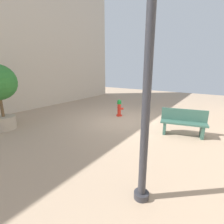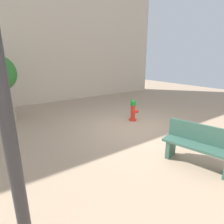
{
  "view_description": "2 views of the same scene",
  "coord_description": "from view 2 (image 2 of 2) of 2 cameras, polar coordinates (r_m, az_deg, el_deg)",
  "views": [
    {
      "loc": [
        -3.59,
        6.41,
        2.35
      ],
      "look_at": [
        0.23,
        0.77,
        0.56
      ],
      "focal_mm": 26.28,
      "sensor_mm": 36.0,
      "label": 1
    },
    {
      "loc": [
        -4.52,
        4.08,
        2.39
      ],
      "look_at": [
        0.23,
        0.76,
        0.68
      ],
      "focal_mm": 29.16,
      "sensor_mm": 36.0,
      "label": 2
    }
  ],
  "objects": [
    {
      "name": "ground_plane",
      "position": [
        6.54,
        6.68,
        -5.15
      ],
      "size": [
        23.4,
        23.4,
        0.0
      ],
      "primitive_type": "plane",
      "color": "tan"
    },
    {
      "name": "building_facade_right",
      "position": [
        10.95,
        -30.19,
        25.36
      ],
      "size": [
        0.7,
        18.0,
        8.95
      ],
      "primitive_type": "cube",
      "color": "beige",
      "rests_on": "ground_plane"
    },
    {
      "name": "bench_near",
      "position": [
        4.67,
        25.63,
        -9.31
      ],
      "size": [
        1.62,
        0.79,
        0.95
      ],
      "color": "#33594C",
      "rests_on": "ground_plane"
    },
    {
      "name": "fire_hydrant",
      "position": [
        7.26,
        6.64,
        0.6
      ],
      "size": [
        0.37,
        0.36,
        0.85
      ],
      "color": "red",
      "rests_on": "ground_plane"
    }
  ]
}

